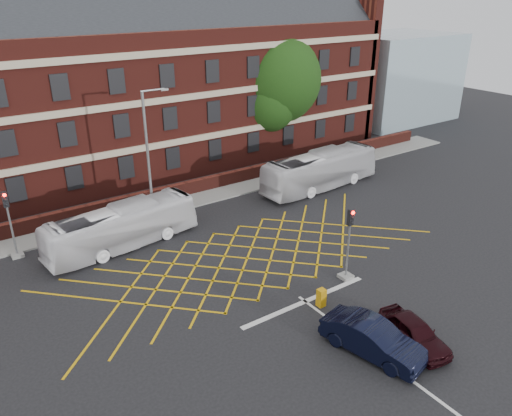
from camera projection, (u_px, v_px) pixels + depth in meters
ground at (266, 273)px, 28.78m from camera, size 120.00×120.00×0.00m
victorian_building at (118, 80)px, 42.21m from camera, size 51.00×12.17×20.40m
boundary_wall at (168, 193)px, 38.31m from camera, size 56.00×0.50×1.10m
far_pavement at (174, 203)px, 37.76m from camera, size 60.00×3.00×0.12m
glass_block at (394, 77)px, 60.13m from camera, size 14.00×10.00×10.00m
box_junction_hatching at (247, 258)px, 30.28m from camera, size 8.22×8.22×0.02m
stop_line at (305, 301)px, 26.15m from camera, size 8.00×0.30×0.02m
centre_line at (403, 374)px, 21.27m from camera, size 0.15×14.00×0.02m
bus_left at (122, 227)px, 31.12m from camera, size 10.03×3.49×2.74m
bus_right at (320, 170)px, 40.22m from camera, size 10.92×3.20×3.00m
car_navy at (373, 339)px, 22.21m from camera, size 2.70×5.02×1.57m
car_maroon at (414, 332)px, 22.81m from camera, size 2.16×4.06×1.31m
deciduous_tree at (275, 85)px, 46.87m from camera, size 8.55×8.55×11.42m
traffic_light_near at (348, 251)px, 27.55m from camera, size 0.70×0.70×4.27m
traffic_light_far at (12, 231)px, 29.76m from camera, size 0.70×0.70×4.27m
street_lamp at (151, 181)px, 33.24m from camera, size 2.25×1.00×9.23m
utility_cabinet at (321, 298)px, 25.62m from camera, size 0.40×0.38×0.98m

